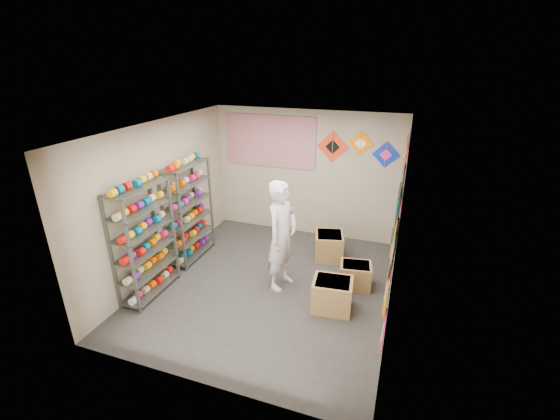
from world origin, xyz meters
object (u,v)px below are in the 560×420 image
at_px(shelf_rack_front, 145,242).
at_px(carton_b, 355,275).
at_px(carton_c, 329,246).
at_px(shopkeeper, 282,236).
at_px(carton_a, 332,295).
at_px(shelf_rack_back, 189,212).

bearing_deg(shelf_rack_front, carton_b, 22.13).
bearing_deg(carton_c, shelf_rack_front, -154.02).
bearing_deg(shopkeeper, carton_a, -97.03).
height_order(shelf_rack_front, carton_b, shelf_rack_front).
relative_size(shelf_rack_back, carton_a, 3.15).
bearing_deg(carton_a, shopkeeper, 153.04).
xyz_separation_m(carton_a, carton_b, (0.25, 0.74, -0.04)).
relative_size(shelf_rack_front, shopkeeper, 1.01).
bearing_deg(carton_c, carton_a, -89.82).
height_order(carton_a, carton_c, carton_c).
bearing_deg(shelf_rack_front, shopkeeper, 25.01).
xyz_separation_m(shelf_rack_back, shopkeeper, (1.99, -0.37, -0.01)).
bearing_deg(shelf_rack_front, carton_a, 10.77).
xyz_separation_m(shopkeeper, carton_c, (0.56, 1.20, -0.69)).
distance_m(carton_a, carton_c, 1.61).
bearing_deg(carton_b, shelf_rack_back, 170.76).
xyz_separation_m(shelf_rack_back, carton_c, (2.55, 0.83, -0.70)).
height_order(shelf_rack_back, carton_b, shelf_rack_back).
distance_m(shelf_rack_front, carton_a, 3.08).
bearing_deg(shelf_rack_back, shelf_rack_front, -90.00).
height_order(shopkeeper, carton_c, shopkeeper).
bearing_deg(shopkeeper, carton_c, -10.91).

